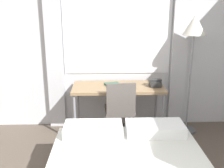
# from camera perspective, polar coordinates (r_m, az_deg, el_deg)

# --- Properties ---
(wall_back_with_window) EXTENTS (5.77, 0.13, 2.70)m
(wall_back_with_window) POSITION_cam_1_polar(r_m,az_deg,el_deg) (3.97, -2.23, 9.55)
(wall_back_with_window) COLOR silver
(wall_back_with_window) RESTS_ON ground_plane
(desk) EXTENTS (1.30, 0.59, 0.74)m
(desk) POSITION_cam_1_polar(r_m,az_deg,el_deg) (3.76, 1.36, -1.32)
(desk) COLOR #937551
(desk) RESTS_ON ground_plane
(desk_chair) EXTENTS (0.42, 0.42, 0.89)m
(desk_chair) POSITION_cam_1_polar(r_m,az_deg,el_deg) (3.57, 1.74, -5.19)
(desk_chair) COLOR #59514C
(desk_chair) RESTS_ON ground_plane
(standing_lamp) EXTENTS (0.32, 0.32, 1.73)m
(standing_lamp) POSITION_cam_1_polar(r_m,az_deg,el_deg) (3.85, 17.39, 9.93)
(standing_lamp) COLOR #4C4C51
(standing_lamp) RESTS_ON ground_plane
(telephone) EXTENTS (0.18, 0.18, 0.10)m
(telephone) POSITION_cam_1_polar(r_m,az_deg,el_deg) (3.77, 9.35, 0.20)
(telephone) COLOR #2D2D2D
(telephone) RESTS_ON desk
(book) EXTENTS (0.25, 0.23, 0.02)m
(book) POSITION_cam_1_polar(r_m,az_deg,el_deg) (3.77, 0.13, -0.08)
(book) COLOR #33664C
(book) RESTS_ON desk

